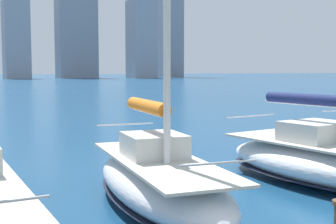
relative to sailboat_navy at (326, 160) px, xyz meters
The scene contains 2 objects.
sailboat_navy is the anchor object (origin of this frame).
sailboat_orange 5.11m from the sailboat_navy, ahead, with size 2.95×6.81×11.16m.
Camera 1 is at (5.10, 3.14, 3.20)m, focal length 50.00 mm.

